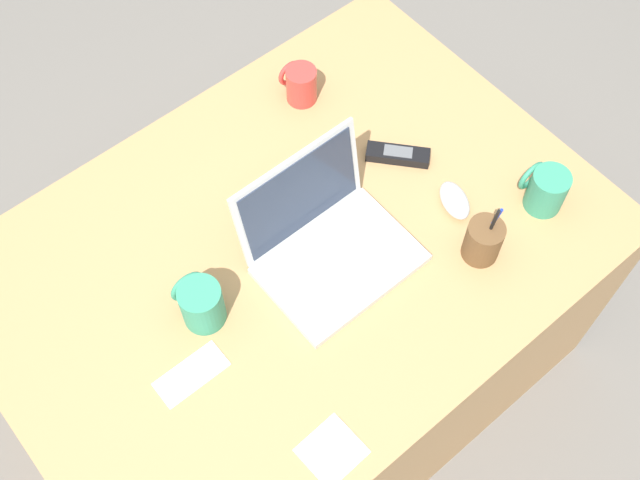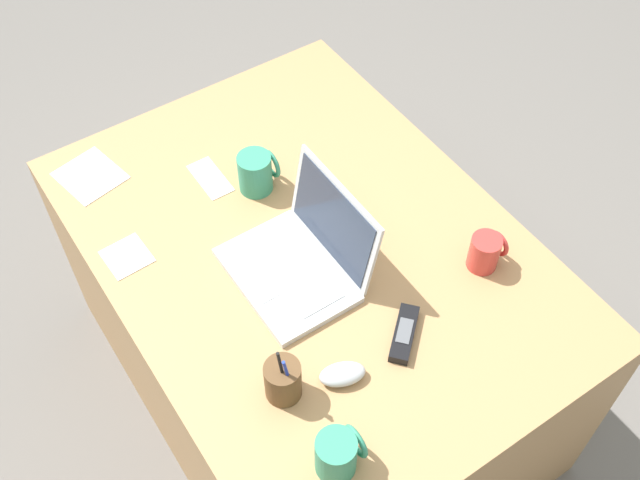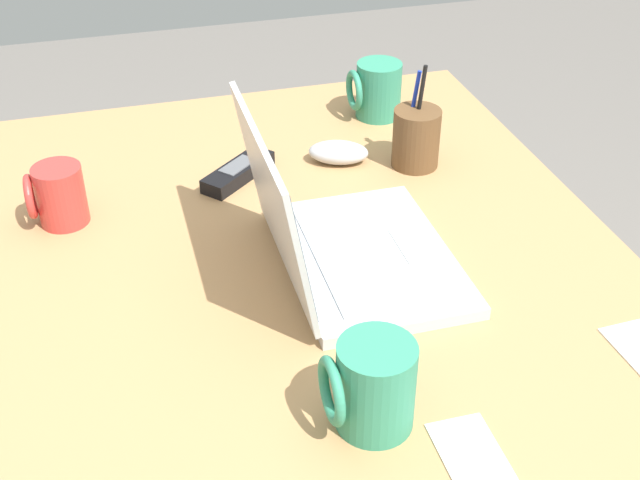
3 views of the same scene
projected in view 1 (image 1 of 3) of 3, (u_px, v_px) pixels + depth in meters
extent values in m
plane|color=slate|center=(300.00, 366.00, 2.34)|extent=(6.00, 6.00, 0.00)
cube|color=tan|center=(297.00, 316.00, 2.03)|extent=(1.33, 0.96, 0.71)
cube|color=silver|center=(340.00, 264.00, 1.69)|extent=(0.32, 0.23, 0.02)
cube|color=silver|center=(334.00, 256.00, 1.69)|extent=(0.26, 0.11, 0.00)
cube|color=silver|center=(362.00, 285.00, 1.66)|extent=(0.09, 0.05, 0.00)
cube|color=silver|center=(299.00, 194.00, 1.65)|extent=(0.31, 0.05, 0.21)
cube|color=#283347|center=(300.00, 195.00, 1.64)|extent=(0.28, 0.04, 0.19)
ellipsoid|color=silver|center=(455.00, 200.00, 1.76)|extent=(0.09, 0.12, 0.04)
cylinder|color=#C63833|center=(301.00, 85.00, 1.89)|extent=(0.07, 0.07, 0.09)
torus|color=#C63833|center=(290.00, 73.00, 1.90)|extent=(0.07, 0.01, 0.07)
cylinder|color=#338C6B|center=(202.00, 305.00, 1.60)|extent=(0.09, 0.09, 0.11)
torus|color=#338C6B|center=(187.00, 286.00, 1.61)|extent=(0.08, 0.01, 0.08)
cylinder|color=#338C6B|center=(547.00, 191.00, 1.74)|extent=(0.08, 0.08, 0.10)
torus|color=#338C6B|center=(531.00, 175.00, 1.75)|extent=(0.07, 0.01, 0.07)
cube|color=black|center=(398.00, 155.00, 1.83)|extent=(0.13, 0.14, 0.02)
cube|color=#595B60|center=(398.00, 151.00, 1.82)|extent=(0.07, 0.07, 0.00)
cylinder|color=brown|center=(483.00, 241.00, 1.67)|extent=(0.08, 0.08, 0.10)
cylinder|color=#1933B2|center=(491.00, 225.00, 1.65)|extent=(0.01, 0.03, 0.14)
cylinder|color=black|center=(491.00, 229.00, 1.63)|extent=(0.01, 0.02, 0.16)
cube|color=white|center=(191.00, 374.00, 1.58)|extent=(0.15, 0.07, 0.00)
cube|color=white|center=(332.00, 451.00, 1.50)|extent=(0.11, 0.11, 0.00)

